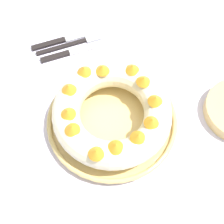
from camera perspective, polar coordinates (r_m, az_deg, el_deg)
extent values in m
plane|color=brown|center=(1.50, 0.33, -14.42)|extent=(8.00, 8.00, 0.00)
cube|color=silver|center=(0.79, 0.60, -1.69)|extent=(1.23, 1.27, 0.03)
cylinder|color=brown|center=(1.56, 13.58, 15.68)|extent=(0.06, 0.06, 0.74)
cylinder|color=tan|center=(0.77, 0.00, -1.76)|extent=(0.31, 0.31, 0.01)
torus|color=tan|center=(0.76, 0.00, -1.37)|extent=(0.32, 0.32, 0.01)
torus|color=beige|center=(0.72, 0.00, 0.00)|extent=(0.28, 0.28, 0.07)
cone|color=orange|center=(0.72, -7.90, 4.40)|extent=(0.04, 0.04, 0.02)
cone|color=orange|center=(0.68, -8.09, -0.06)|extent=(0.05, 0.05, 0.02)
cone|color=orange|center=(0.67, -7.34, -2.95)|extent=(0.05, 0.05, 0.02)
cone|color=orange|center=(0.64, -2.95, -7.36)|extent=(0.05, 0.05, 0.02)
cone|color=orange|center=(0.64, 0.67, -6.24)|extent=(0.04, 0.04, 0.02)
cone|color=orange|center=(0.66, 4.79, -4.47)|extent=(0.04, 0.04, 0.02)
cone|color=orange|center=(0.67, 7.32, -1.69)|extent=(0.05, 0.05, 0.02)
cone|color=orange|center=(0.70, 7.98, 2.31)|extent=(0.05, 0.05, 0.02)
cone|color=orange|center=(0.73, 5.81, 5.91)|extent=(0.04, 0.04, 0.02)
cone|color=orange|center=(0.74, 3.75, 8.08)|extent=(0.04, 0.04, 0.02)
cone|color=orange|center=(0.74, -1.69, 7.99)|extent=(0.04, 0.04, 0.02)
cone|color=orange|center=(0.74, -5.10, 7.69)|extent=(0.05, 0.05, 0.02)
cube|color=black|center=(0.91, -9.20, 11.67)|extent=(0.01, 0.15, 0.01)
cube|color=silver|center=(0.92, -3.02, 13.48)|extent=(0.02, 0.06, 0.01)
cube|color=black|center=(0.92, -11.51, 12.08)|extent=(0.02, 0.10, 0.01)
cube|color=silver|center=(0.93, -4.92, 14.05)|extent=(0.02, 0.12, 0.00)
cube|color=black|center=(0.89, -10.33, 9.91)|extent=(0.02, 0.08, 0.01)
cube|color=silver|center=(0.90, -4.67, 11.62)|extent=(0.02, 0.10, 0.00)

